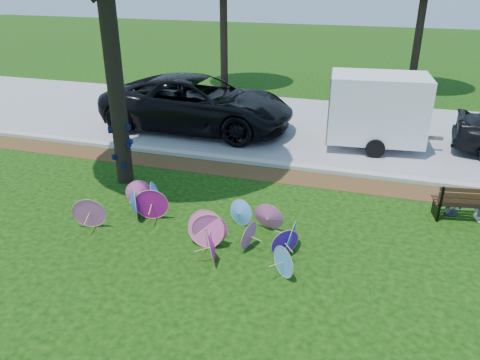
# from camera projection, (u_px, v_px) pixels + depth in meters

# --- Properties ---
(ground) EXTENTS (90.00, 90.00, 0.00)m
(ground) POSITION_uv_depth(u_px,v_px,m) (189.00, 254.00, 9.75)
(ground) COLOR black
(ground) RESTS_ON ground
(mulch_strip) EXTENTS (90.00, 1.00, 0.01)m
(mulch_strip) POSITION_uv_depth(u_px,v_px,m) (249.00, 172.00, 13.67)
(mulch_strip) COLOR #472D16
(mulch_strip) RESTS_ON ground
(curb) EXTENTS (90.00, 0.30, 0.12)m
(curb) POSITION_uv_depth(u_px,v_px,m) (255.00, 162.00, 14.25)
(curb) COLOR #B7B5AD
(curb) RESTS_ON ground
(street) EXTENTS (90.00, 8.00, 0.01)m
(street) POSITION_uv_depth(u_px,v_px,m) (284.00, 124.00, 17.89)
(street) COLOR gray
(street) RESTS_ON ground
(parasol_pile) EXTENTS (5.32, 2.53, 0.85)m
(parasol_pile) POSITION_uv_depth(u_px,v_px,m) (195.00, 219.00, 10.37)
(parasol_pile) COLOR blue
(parasol_pile) RESTS_ON ground
(black_van) EXTENTS (6.98, 3.31, 1.92)m
(black_van) POSITION_uv_depth(u_px,v_px,m) (198.00, 103.00, 17.02)
(black_van) COLOR black
(black_van) RESTS_ON ground
(cargo_trailer) EXTENTS (3.19, 2.20, 2.71)m
(cargo_trailer) POSITION_uv_depth(u_px,v_px,m) (377.00, 108.00, 15.04)
(cargo_trailer) COLOR white
(cargo_trailer) RESTS_ON ground
(park_bench) EXTENTS (1.78, 0.91, 0.89)m
(park_bench) POSITION_uv_depth(u_px,v_px,m) (471.00, 201.00, 10.99)
(park_bench) COLOR black
(park_bench) RESTS_ON ground
(person_left) EXTENTS (0.44, 0.33, 1.10)m
(person_left) POSITION_uv_depth(u_px,v_px,m) (455.00, 194.00, 11.08)
(person_left) COLOR #3A3D4F
(person_left) RESTS_ON ground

